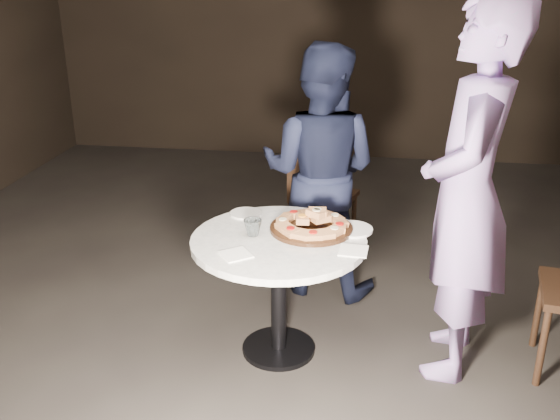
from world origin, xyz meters
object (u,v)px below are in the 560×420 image
serving_board (311,228)px  focaccia_pile (312,222)px  diner_navy (319,172)px  diner_teal (467,195)px  chair_far (320,192)px  table (279,260)px  water_glass (253,227)px

serving_board → focaccia_pile: size_ratio=1.12×
diner_navy → diner_teal: (0.75, -0.71, 0.15)m
focaccia_pile → chair_far: bearing=92.2°
serving_board → chair_far: chair_far is taller
table → diner_navy: 0.79m
serving_board → diner_navy: size_ratio=0.28×
table → serving_board: (0.15, 0.12, 0.13)m
focaccia_pile → diner_navy: diner_navy is taller
water_glass → serving_board: bearing=20.7°
diner_teal → serving_board: bearing=-86.7°
chair_far → serving_board: bearing=107.8°
serving_board → water_glass: water_glass is taller
focaccia_pile → diner_navy: size_ratio=0.25×
chair_far → diner_navy: diner_navy is taller
serving_board → diner_teal: (0.73, -0.08, 0.25)m
focaccia_pile → diner_navy: (-0.02, 0.62, 0.06)m
diner_navy → serving_board: bearing=102.7°
water_glass → diner_navy: diner_navy is taller
diner_navy → water_glass: bearing=81.4°
table → water_glass: bearing=173.2°
table → water_glass: size_ratio=10.71×
serving_board → diner_teal: 0.78m
focaccia_pile → diner_teal: (0.73, -0.08, 0.21)m
table → diner_navy: diner_navy is taller
focaccia_pile → chair_far: 1.07m
chair_far → diner_teal: bearing=140.0°
serving_board → focaccia_pile: (0.00, 0.00, 0.04)m
diner_navy → chair_far: bearing=-75.5°
water_glass → diner_navy: size_ratio=0.06×
table → chair_far: 1.18m
diner_teal → focaccia_pile: bearing=-86.9°
serving_board → chair_far: 1.07m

